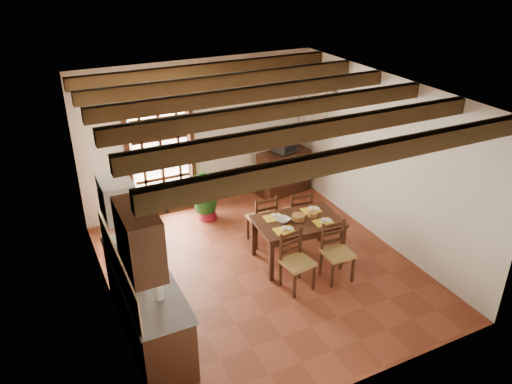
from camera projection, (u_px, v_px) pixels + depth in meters
ground_plane at (262, 269)px, 7.82m from camera, size 5.00×5.00×0.00m
room_shell at (262, 163)px, 7.01m from camera, size 4.52×5.02×2.81m
ceiling_beams at (263, 102)px, 6.62m from camera, size 4.50×4.34×0.20m
french_door at (161, 155)px, 8.94m from camera, size 1.26×0.11×2.32m
kitchen_counter at (146, 303)px, 6.36m from camera, size 0.64×2.25×1.38m
upper_cabinet at (139, 239)px, 5.13m from camera, size 0.35×0.80×0.70m
range_hood at (117, 199)px, 6.20m from camera, size 0.38×0.60×0.54m
counter_items at (140, 267)px, 6.21m from camera, size 0.50×1.43×0.25m
dining_table at (298, 225)px, 7.80m from camera, size 1.39×0.96×0.72m
chair_near_left at (297, 272)px, 7.28m from camera, size 0.47×0.45×0.90m
chair_near_right at (336, 262)px, 7.50m from camera, size 0.43×0.42×0.90m
chair_far_left at (262, 227)px, 8.41m from camera, size 0.43×0.41×0.92m
chair_far_right at (297, 221)px, 8.63m from camera, size 0.46×0.44×0.87m
table_setting at (298, 220)px, 7.76m from camera, size 0.96×0.64×0.09m
table_bowl at (283, 220)px, 7.71m from camera, size 0.27×0.27×0.05m
sideboard at (284, 172)px, 10.05m from camera, size 1.10×0.62×0.88m
crt_tv at (285, 143)px, 9.76m from camera, size 0.50×0.48×0.35m
fuse_box at (274, 107)px, 9.62m from camera, size 0.25×0.03×0.32m
plant_pot at (208, 213)px, 9.21m from camera, size 0.35×0.35×0.21m
potted_plant at (207, 191)px, 9.00m from camera, size 2.39×2.19×2.25m
wall_shelf at (326, 127)px, 9.27m from camera, size 0.20×0.42×0.20m
shelf_vase at (326, 120)px, 9.21m from camera, size 0.15×0.15×0.15m
shelf_flowers at (327, 109)px, 9.12m from camera, size 0.14×0.14×0.36m
framed_picture at (332, 98)px, 9.06m from camera, size 0.03×0.32×0.32m
pendant_lamp at (298, 136)px, 7.23m from camera, size 0.36×0.36×0.84m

